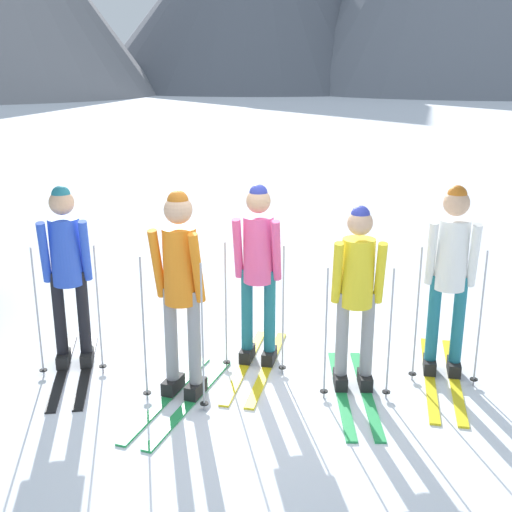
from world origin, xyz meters
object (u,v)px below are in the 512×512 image
Objects in this scene: skier_in_orange at (180,286)px; skier_in_white at (450,274)px; skier_in_pink at (258,268)px; skier_in_yellow at (357,289)px; skier_in_blue at (67,267)px.

skier_in_orange is 2.40m from skier_in_white.
skier_in_white is at bearing -15.34° from skier_in_pink.
skier_in_yellow is 0.91m from skier_in_white.
skier_in_pink is 1.05× the size of skier_in_yellow.
skier_in_blue and skier_in_pink have the same top height.
skier_in_orange is at bearing -35.50° from skier_in_blue.
skier_in_orange is 1.50m from skier_in_yellow.
skier_in_blue is at bearing 144.50° from skier_in_orange.
skier_in_white is at bearing -10.58° from skier_in_blue.
skier_in_pink is (1.75, -0.18, -0.03)m from skier_in_blue.
skier_in_white is at bearing 2.15° from skier_in_orange.
skier_in_blue is 2.64m from skier_in_yellow.
skier_in_pink is 1.73m from skier_in_white.
skier_in_blue is 1.26m from skier_in_orange.
skier_in_blue is at bearing 162.88° from skier_in_yellow.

